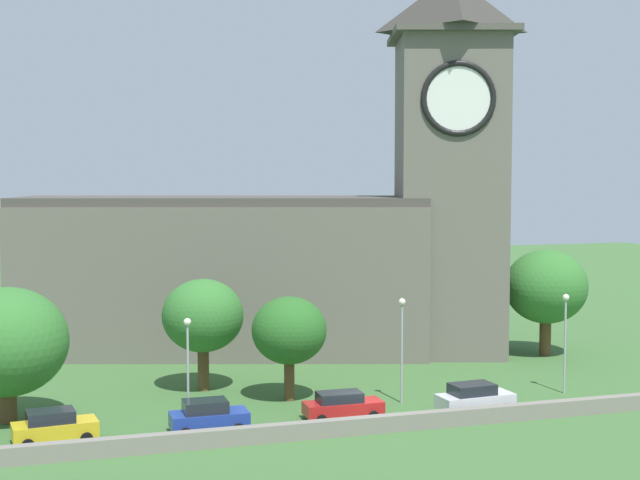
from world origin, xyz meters
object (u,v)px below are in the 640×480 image
(streetlamp_east_mid, at_px, (565,327))
(tree_churchyard, at_px, (7,342))
(car_blue, at_px, (208,416))
(car_red, at_px, (342,405))
(streetlamp_west_mid, at_px, (188,353))
(tree_riverside_east, at_px, (546,287))
(church, at_px, (303,235))
(car_yellow, at_px, (54,426))
(tree_by_tower, at_px, (203,316))
(car_white, at_px, (474,398))
(streetlamp_central, at_px, (402,333))
(tree_riverside_west, at_px, (289,331))

(streetlamp_east_mid, relative_size, tree_churchyard, 0.83)
(car_blue, distance_m, car_red, 8.23)
(car_blue, relative_size, streetlamp_west_mid, 0.70)
(streetlamp_east_mid, bearing_deg, tree_riverside_east, 64.67)
(church, xyz_separation_m, car_yellow, (-19.97, -20.37, -8.70))
(church, bearing_deg, car_blue, -118.96)
(streetlamp_west_mid, xyz_separation_m, tree_by_tower, (2.31, 8.14, 0.81))
(car_blue, height_order, car_white, car_blue)
(tree_riverside_east, xyz_separation_m, tree_churchyard, (-40.83, -8.32, -0.75))
(car_blue, relative_size, tree_riverside_east, 0.51)
(car_blue, bearing_deg, streetlamp_central, 13.56)
(car_red, relative_size, tree_churchyard, 0.59)
(church, bearing_deg, car_red, -99.41)
(streetlamp_central, bearing_deg, car_white, -47.19)
(car_white, height_order, tree_by_tower, tree_by_tower)
(tree_riverside_west, distance_m, tree_churchyard, 17.24)
(church, distance_m, streetlamp_east_mid, 23.19)
(church, relative_size, streetlamp_east_mid, 6.11)
(car_white, bearing_deg, church, 102.74)
(tree_riverside_east, bearing_deg, tree_by_tower, -172.49)
(car_white, distance_m, tree_by_tower, 18.80)
(tree_by_tower, bearing_deg, streetlamp_east_mid, -19.06)
(streetlamp_central, distance_m, tree_riverside_west, 7.24)
(streetlamp_central, height_order, streetlamp_east_mid, streetlamp_central)
(car_white, relative_size, tree_by_tower, 0.64)
(car_white, relative_size, tree_churchyard, 0.60)
(car_red, xyz_separation_m, streetlamp_east_mid, (16.21, 1.69, 3.66))
(streetlamp_west_mid, xyz_separation_m, streetlamp_east_mid, (25.22, 0.22, 0.23))
(streetlamp_central, height_order, tree_riverside_east, tree_riverside_east)
(church, bearing_deg, tree_by_tower, -133.29)
(streetlamp_east_mid, height_order, tree_riverside_west, tree_riverside_west)
(streetlamp_west_mid, bearing_deg, car_blue, -68.95)
(church, height_order, car_white, church)
(tree_riverside_east, distance_m, tree_by_tower, 28.69)
(streetlamp_central, height_order, tree_by_tower, tree_by_tower)
(car_red, relative_size, car_white, 0.98)
(church, bearing_deg, streetlamp_east_mid, -55.38)
(car_blue, xyz_separation_m, tree_riverside_west, (6.35, 5.88, 3.58))
(tree_churchyard, bearing_deg, car_yellow, -64.03)
(church, height_order, tree_riverside_east, church)
(car_blue, height_order, tree_riverside_west, tree_riverside_west)
(streetlamp_east_mid, bearing_deg, tree_churchyard, 174.58)
(car_red, bearing_deg, tree_by_tower, 124.89)
(car_red, xyz_separation_m, tree_churchyard, (-19.09, 5.05, 3.96))
(car_blue, bearing_deg, tree_riverside_east, 25.02)
(car_red, bearing_deg, car_blue, -175.74)
(streetlamp_central, distance_m, tree_by_tower, 13.56)
(car_yellow, height_order, tree_riverside_east, tree_riverside_east)
(streetlamp_west_mid, distance_m, tree_riverside_west, 8.10)
(tree_by_tower, bearing_deg, tree_churchyard, -159.75)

